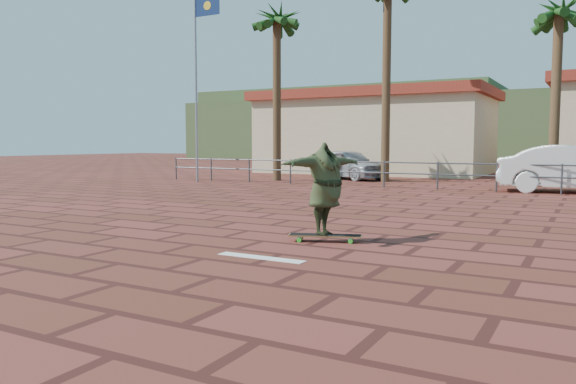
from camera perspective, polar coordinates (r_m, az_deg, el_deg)
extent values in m
plane|color=maroon|center=(9.66, -2.58, -5.01)|extent=(120.00, 120.00, 0.00)
cube|color=white|center=(8.30, -2.77, -6.67)|extent=(1.40, 0.22, 0.01)
cylinder|color=#47494F|center=(26.34, -11.30, 2.37)|extent=(0.06, 0.06, 1.00)
cylinder|color=#47494F|center=(25.10, -7.80, 2.30)|extent=(0.06, 0.06, 1.00)
cylinder|color=#47494F|center=(23.96, -3.96, 2.20)|extent=(0.06, 0.06, 1.00)
cylinder|color=#47494F|center=(22.94, 0.25, 2.09)|extent=(0.06, 0.06, 1.00)
cylinder|color=#47494F|center=(22.06, 4.82, 1.95)|extent=(0.06, 0.06, 1.00)
cylinder|color=#47494F|center=(21.32, 9.74, 1.79)|extent=(0.06, 0.06, 1.00)
cylinder|color=#47494F|center=(20.75, 14.96, 1.60)|extent=(0.06, 0.06, 1.00)
cylinder|color=#47494F|center=(20.37, 20.43, 1.39)|extent=(0.06, 0.06, 1.00)
cylinder|color=#47494F|center=(20.17, 26.06, 1.17)|extent=(0.06, 0.06, 1.00)
cylinder|color=#47494F|center=(20.73, 14.99, 2.84)|extent=(24.00, 0.05, 0.05)
cylinder|color=#47494F|center=(20.75, 14.96, 1.74)|extent=(24.00, 0.05, 0.05)
cylinder|color=gray|center=(24.39, -9.32, 10.43)|extent=(0.10, 0.10, 8.00)
cube|color=#0F224E|center=(24.53, -8.18, 18.23)|extent=(1.20, 0.02, 0.80)
cylinder|color=brown|center=(25.02, -1.14, 9.21)|extent=(0.36, 0.36, 7.00)
sphere|color=#1E501A|center=(25.52, -1.15, 17.18)|extent=(2.40, 2.40, 2.40)
cylinder|color=brown|center=(24.57, 9.96, 10.61)|extent=(0.36, 0.36, 8.20)
cylinder|color=brown|center=(23.71, 25.53, 8.34)|extent=(0.36, 0.36, 6.50)
sphere|color=#1E501A|center=(24.16, 25.84, 16.17)|extent=(2.40, 2.40, 2.40)
cube|color=beige|center=(32.05, 8.88, 5.55)|extent=(12.00, 7.00, 4.00)
cube|color=maroon|center=(32.15, 8.93, 9.57)|extent=(12.60, 7.60, 0.50)
cube|color=#384C28|center=(58.34, 24.09, 5.91)|extent=(70.00, 18.00, 6.00)
cube|color=#384C28|center=(69.59, 6.07, 6.93)|extent=(35.00, 14.00, 8.00)
cube|color=olive|center=(9.60, 3.80, -4.43)|extent=(1.27, 0.69, 0.02)
cube|color=black|center=(9.60, 3.80, -4.35)|extent=(1.22, 0.65, 0.00)
cube|color=silver|center=(9.65, 1.23, -4.57)|extent=(0.14, 0.22, 0.03)
cube|color=silver|center=(9.58, 6.38, -4.67)|extent=(0.14, 0.22, 0.03)
cylinder|color=green|center=(9.53, 1.13, -4.90)|extent=(0.09, 0.06, 0.08)
cylinder|color=green|center=(9.78, 1.32, -4.65)|extent=(0.09, 0.06, 0.08)
cylinder|color=green|center=(9.46, 6.35, -5.00)|extent=(0.09, 0.06, 0.08)
cylinder|color=green|center=(9.71, 6.41, -4.75)|extent=(0.09, 0.06, 0.08)
imported|color=#313C20|center=(9.50, 3.82, 0.34)|extent=(1.01, 2.00, 1.57)
imported|color=#A9ACB0|center=(26.05, 6.15, 2.84)|extent=(4.39, 3.29, 1.39)
imported|color=silver|center=(21.15, 27.00, 2.10)|extent=(5.05, 2.38, 1.60)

